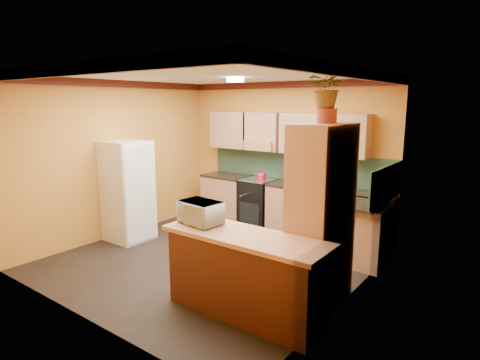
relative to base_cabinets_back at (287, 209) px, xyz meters
name	(u,v)px	position (x,y,z in m)	size (l,w,h in m)	color
room_shell	(223,119)	(-0.23, -1.52, 1.65)	(4.24, 4.24, 2.72)	black
base_cabinets_back	(287,209)	(0.00, 0.00, 0.00)	(3.65, 0.60, 0.88)	#AD7A5B
countertop_back	(287,184)	(0.00, 0.00, 0.46)	(3.65, 0.62, 0.04)	black
stove	(258,203)	(-0.62, 0.00, 0.02)	(0.58, 0.58, 0.91)	black
kettle	(261,176)	(-0.53, -0.05, 0.56)	(0.17, 0.17, 0.18)	#AF0B26
sink	(328,187)	(0.78, 0.00, 0.50)	(0.48, 0.40, 0.03)	silver
base_cabinets_right	(358,235)	(1.55, -0.63, 0.00)	(0.60, 0.80, 0.88)	#AD7A5B
countertop_right	(360,204)	(1.55, -0.63, 0.46)	(0.62, 0.80, 0.04)	black
fridge	(128,191)	(-2.00, -1.93, 0.41)	(0.68, 0.66, 1.70)	white
pantry	(321,216)	(1.60, -2.01, 0.61)	(0.48, 0.90, 2.10)	#AD7A5B
fern_pot	(327,116)	(1.60, -1.96, 1.74)	(0.22, 0.22, 0.16)	maroon
fern	(328,87)	(1.60, -1.96, 2.05)	(0.42, 0.36, 0.46)	#AD7A5B
breakfast_bar	(245,277)	(1.08, -2.78, 0.00)	(1.80, 0.55, 0.88)	#471D10
bar_top	(245,237)	(1.08, -2.78, 0.47)	(1.90, 0.65, 0.05)	tan
microwave	(200,213)	(0.44, -2.78, 0.63)	(0.49, 0.33, 0.27)	white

